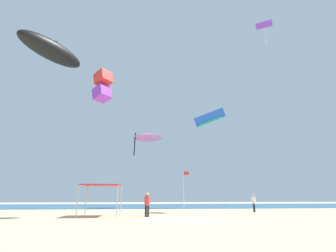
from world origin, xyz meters
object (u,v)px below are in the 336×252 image
object	(u,v)px
kite_box_red	(103,86)
kite_inflatable_black	(52,50)
banner_flag	(184,188)
person_near_tent	(147,203)
kite_parafoil_blue	(210,118)
canopy_tent	(102,186)
person_leftmost	(254,202)
kite_delta_pink	(147,136)
kite_diamond_purple	(264,26)

from	to	relation	value
kite_box_red	kite_inflatable_black	xyz separation A→B (m)	(-6.08, 2.85, 5.17)
banner_flag	kite_inflatable_black	bearing A→B (deg)	-172.12
person_near_tent	kite_parafoil_blue	xyz separation A→B (m)	(9.38, 14.31, 12.04)
canopy_tent	kite_box_red	world-z (taller)	kite_box_red
kite_box_red	kite_inflatable_black	size ratio (longest dim) A/B	0.39
person_leftmost	kite_delta_pink	distance (m)	18.10
kite_delta_pink	person_leftmost	bearing A→B (deg)	-51.75
kite_box_red	kite_inflatable_black	bearing A→B (deg)	107.63
banner_flag	kite_parafoil_blue	bearing A→B (deg)	58.94
banner_flag	kite_diamond_purple	world-z (taller)	kite_diamond_purple
kite_inflatable_black	kite_delta_pink	xyz separation A→B (m)	(10.30, 12.86, -5.86)
canopy_tent	kite_inflatable_black	size ratio (longest dim) A/B	0.42
person_near_tent	person_leftmost	xyz separation A→B (m)	(11.08, 5.19, -0.04)
kite_parafoil_blue	kite_diamond_purple	size ratio (longest dim) A/B	1.61
canopy_tent	kite_parafoil_blue	bearing A→B (deg)	45.51
person_near_tent	kite_inflatable_black	distance (m)	18.67
canopy_tent	kite_parafoil_blue	distance (m)	21.66
canopy_tent	kite_box_red	distance (m)	8.84
person_leftmost	banner_flag	distance (m)	7.41
person_near_tent	kite_inflatable_black	size ratio (longest dim) A/B	0.25
kite_inflatable_black	kite_box_red	bearing A→B (deg)	101.40
kite_inflatable_black	kite_diamond_purple	world-z (taller)	kite_diamond_purple
banner_flag	kite_box_red	distance (m)	12.81
canopy_tent	banner_flag	world-z (taller)	banner_flag
kite_delta_pink	canopy_tent	bearing A→B (deg)	-111.72
banner_flag	kite_diamond_purple	xyz separation A→B (m)	(11.29, 0.84, 21.01)
kite_diamond_purple	kite_box_red	bearing A→B (deg)	46.79
person_near_tent	person_leftmost	bearing A→B (deg)	81.33
canopy_tent	person_leftmost	xyz separation A→B (m)	(14.87, 4.29, -1.31)
person_near_tent	kite_parafoil_blue	world-z (taller)	kite_parafoil_blue
banner_flag	kite_delta_pink	size ratio (longest dim) A/B	0.82
person_near_tent	banner_flag	bearing A→B (deg)	109.24
kite_diamond_purple	kite_parafoil_blue	bearing A→B (deg)	-25.39
canopy_tent	kite_box_red	xyz separation A→B (m)	(-0.44, -0.66, 8.80)
kite_inflatable_black	banner_flag	bearing A→B (deg)	134.38
kite_box_red	kite_inflatable_black	world-z (taller)	kite_inflatable_black
person_near_tent	kite_parafoil_blue	bearing A→B (deg)	112.97
kite_box_red	kite_parafoil_blue	bearing A→B (deg)	-1.35
person_near_tent	kite_box_red	world-z (taller)	kite_box_red
canopy_tent	kite_delta_pink	world-z (taller)	kite_delta_pink
person_near_tent	kite_inflatable_black	xyz separation A→B (m)	(-10.32, 3.09, 15.24)
person_near_tent	kite_inflatable_black	bearing A→B (deg)	-140.45
kite_diamond_purple	kite_delta_pink	size ratio (longest dim) A/B	0.61
person_leftmost	banner_flag	world-z (taller)	banner_flag
canopy_tent	kite_inflatable_black	bearing A→B (deg)	161.44
kite_box_red	kite_diamond_purple	xyz separation A→B (m)	(19.32, 5.64, 12.27)
person_near_tent	kite_inflatable_black	world-z (taller)	kite_inflatable_black
canopy_tent	kite_delta_pink	bearing A→B (deg)	75.91
kite_box_red	person_leftmost	bearing A→B (deg)	-29.37
person_leftmost	kite_box_red	distance (m)	19.01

